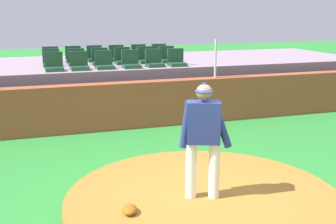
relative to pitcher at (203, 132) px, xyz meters
name	(u,v)px	position (x,y,z in m)	size (l,w,h in m)	color
ground_plane	(203,210)	(0.05, 0.05, -1.26)	(60.00, 60.00, 0.00)	#2B8531
pitchers_mound	(204,203)	(0.05, 0.05, -1.14)	(4.21, 4.21, 0.25)	#9E6B29
pitcher	(203,132)	(0.00, 0.00, 0.00)	(0.76, 0.41, 1.75)	white
fielding_glove	(130,209)	(-1.16, -0.19, -0.96)	(0.30, 0.20, 0.11)	#8E5412
brick_barrier	(129,105)	(0.05, 5.05, -0.67)	(17.72, 0.40, 1.19)	#A04B2F
fence_post_right	(215,59)	(2.45, 5.05, 0.45)	(0.06, 0.06, 1.04)	silver
bleacher_platform	(108,83)	(0.05, 8.05, -0.57)	(16.84, 4.47, 1.39)	gray
stadium_chair_0	(54,65)	(-1.69, 6.35, 0.28)	(0.48, 0.44, 0.50)	#214B30
stadium_chair_1	(79,64)	(-1.02, 6.34, 0.28)	(0.48, 0.44, 0.50)	#214B30
stadium_chair_2	(104,63)	(-0.33, 6.35, 0.28)	(0.48, 0.44, 0.50)	#214B30
stadium_chair_3	(131,62)	(0.41, 6.31, 0.28)	(0.48, 0.44, 0.50)	#214B30
stadium_chair_4	(154,61)	(1.12, 6.36, 0.28)	(0.48, 0.44, 0.50)	#214B30
stadium_chair_5	(176,60)	(1.78, 6.31, 0.28)	(0.48, 0.44, 0.50)	#214B30
stadium_chair_6	(51,61)	(-1.71, 7.26, 0.28)	(0.48, 0.44, 0.50)	#214B30
stadium_chair_7	(77,60)	(-1.00, 7.22, 0.28)	(0.48, 0.44, 0.50)	#214B30
stadium_chair_8	(100,60)	(-0.30, 7.23, 0.28)	(0.48, 0.44, 0.50)	#214B30
stadium_chair_9	(123,59)	(0.39, 7.23, 0.28)	(0.48, 0.44, 0.50)	#214B30
stadium_chair_10	(146,58)	(1.12, 7.26, 0.28)	(0.48, 0.44, 0.50)	#214B30
stadium_chair_11	(167,57)	(1.79, 7.24, 0.28)	(0.48, 0.44, 0.50)	#214B30
stadium_chair_12	(51,58)	(-1.68, 8.14, 0.28)	(0.48, 0.44, 0.50)	#214B30
stadium_chair_13	(74,57)	(-0.99, 8.14, 0.28)	(0.48, 0.44, 0.50)	#214B30
stadium_chair_14	(95,56)	(-0.32, 8.15, 0.28)	(0.48, 0.44, 0.50)	#214B30
stadium_chair_15	(117,56)	(0.38, 8.11, 0.28)	(0.48, 0.44, 0.50)	#214B30
stadium_chair_16	(139,55)	(1.12, 8.13, 0.28)	(0.48, 0.44, 0.50)	#214B30
stadium_chair_17	(160,54)	(1.83, 8.14, 0.28)	(0.48, 0.44, 0.50)	#214B30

